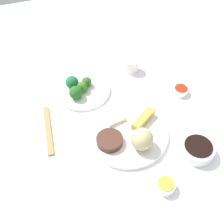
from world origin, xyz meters
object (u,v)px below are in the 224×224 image
teacup (131,65)px  sauce_ramekin_hot_mustard (165,186)px  sauce_ramekin_sweet_and_sour (180,91)px  main_plate (127,133)px  broccoli_plate (82,90)px  soy_sauce_bowl (197,150)px  chopsticks_pair (48,130)px

teacup → sauce_ramekin_hot_mustard: bearing=77.9°
sauce_ramekin_sweet_and_sour → sauce_ramekin_hot_mustard: bearing=54.3°
main_plate → broccoli_plate: size_ratio=1.28×
broccoli_plate → sauce_ramekin_hot_mustard: 0.50m
soy_sauce_bowl → sauce_ramekin_hot_mustard: 0.17m
broccoli_plate → teacup: 0.24m
sauce_ramekin_hot_mustard → soy_sauce_bowl: bearing=-153.9°
main_plate → sauce_ramekin_sweet_and_sour: sauce_ramekin_sweet_and_sour is taller
sauce_ramekin_sweet_and_sour → chopsticks_pair: 0.53m
sauce_ramekin_hot_mustard → chopsticks_pair: bearing=-49.7°
broccoli_plate → main_plate: bearing=108.2°
main_plate → soy_sauce_bowl: bearing=141.3°
sauce_ramekin_sweet_and_sour → teacup: size_ratio=0.92×
sauce_ramekin_hot_mustard → teacup: bearing=-102.1°
teacup → chopsticks_pair: size_ratio=0.30×
sauce_ramekin_sweet_and_sour → chopsticks_pair: bearing=0.6°
broccoli_plate → teacup: size_ratio=3.41×
broccoli_plate → chopsticks_pair: 0.23m
soy_sauce_bowl → sauce_ramekin_hot_mustard: (0.16, 0.08, -0.01)m
soy_sauce_bowl → teacup: teacup is taller
main_plate → broccoli_plate: main_plate is taller
soy_sauce_bowl → sauce_ramekin_hot_mustard: bearing=26.1°
broccoli_plate → sauce_ramekin_hot_mustard: bearing=103.5°
teacup → chopsticks_pair: 0.45m
sauce_ramekin_sweet_and_sour → chopsticks_pair: (0.53, 0.01, -0.01)m
broccoli_plate → teacup: teacup is taller
main_plate → broccoli_plate: bearing=-71.8°
sauce_ramekin_hot_mustard → chopsticks_pair: size_ratio=0.28×
chopsticks_pair → sauce_ramekin_sweet_and_sour: bearing=-179.4°
main_plate → broccoli_plate: (0.09, -0.26, -0.00)m
main_plate → sauce_ramekin_hot_mustard: sauce_ramekin_hot_mustard is taller
sauce_ramekin_hot_mustard → teacup: teacup is taller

